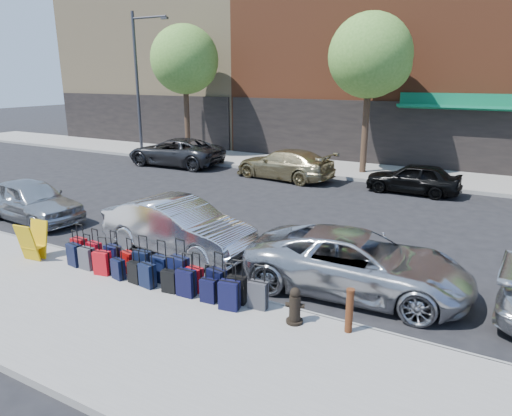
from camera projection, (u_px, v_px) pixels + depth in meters
The scene contains 39 objects.
ground at pixel (261, 228), 14.46m from camera, with size 120.00×120.00×0.00m, color black.
sidewalk_near at pixel (104, 317), 8.98m from camera, with size 60.00×4.00×0.15m, color gray.
sidewalk_far at pixel (355, 170), 22.85m from camera, with size 60.00×4.00×0.15m, color gray.
curb_near at pixel (170, 279), 10.68m from camera, with size 60.00×0.08×0.15m, color gray.
curb_far at pixel (342, 178), 21.15m from camera, with size 60.00×0.08×0.15m, color gray.
building_left at pixel (188, 30), 34.78m from camera, with size 15.00×12.12×16.00m.
tree_left at pixel (187, 61), 25.52m from camera, with size 3.80×3.80×7.27m.
tree_center at pixel (373, 58), 20.64m from camera, with size 3.80×3.80×7.27m.
streetlight at pixel (139, 75), 26.50m from camera, with size 2.59×0.18×8.00m.
suitcase_front_0 at pixel (80, 249), 11.46m from camera, with size 0.40×0.22×0.95m.
suitcase_front_1 at pixel (95, 253), 11.25m from camera, with size 0.39×0.24×0.90m.
suitcase_front_2 at pixel (113, 257), 10.95m from camera, with size 0.42×0.26×0.96m.
suitcase_front_3 at pixel (129, 262), 10.74m from camera, with size 0.38×0.26×0.85m.
suitcase_front_4 at pixel (143, 263), 10.57m from camera, with size 0.42×0.25×0.98m.
suitcase_front_5 at pixel (161, 269), 10.28m from camera, with size 0.41×0.23×0.98m.
suitcase_front_6 at pixel (179, 271), 10.08m from camera, with size 0.47×0.29×1.08m.
suitcase_front_7 at pixel (195, 279), 9.85m from camera, with size 0.38×0.24×0.86m.
suitcase_front_8 at pixel (217, 283), 9.58m from camera, with size 0.44×0.30×0.98m.
suitcase_front_9 at pixel (237, 290), 9.32m from camera, with size 0.41×0.27×0.92m.
suitcase_front_10 at pixel (258, 295), 9.10m from camera, with size 0.40×0.24×0.91m.
suitcase_back_0 at pixel (75, 255), 11.17m from camera, with size 0.40×0.27×0.89m.
suitcase_back_1 at pixel (87, 258), 10.97m from camera, with size 0.37×0.21×0.87m.
suitcase_back_2 at pixel (102, 263), 10.67m from camera, with size 0.42×0.29×0.91m.
suitcase_back_3 at pixel (118, 269), 10.44m from camera, with size 0.35×0.25×0.77m.
suitcase_back_4 at pixel (135, 272), 10.23m from camera, with size 0.35×0.22×0.79m.
suitcase_back_5 at pixel (147, 275), 10.03m from camera, with size 0.39×0.26×0.87m.
suitcase_back_6 at pixel (170, 281), 9.79m from camera, with size 0.36×0.24×0.80m.
suitcase_back_7 at pixel (186, 283), 9.62m from camera, with size 0.41×0.25×0.94m.
suitcase_back_8 at pixel (209, 290), 9.37m from camera, with size 0.35×0.22×0.80m.
suitcase_back_9 at pixel (229, 295), 9.07m from camera, with size 0.43×0.30×0.95m.
fire_hydrant at pixel (295, 307), 8.55m from camera, with size 0.37×0.32×0.72m.
bollard at pixel (349, 310), 8.21m from camera, with size 0.16×0.16×0.85m.
display_rack at pixel (33, 241), 11.50m from camera, with size 0.60×0.65×0.97m.
car_near_0 at pixel (31, 200), 15.04m from camera, with size 1.64×4.07×1.39m, color #AEB1B5.
car_near_1 at pixel (178, 226), 12.32m from camera, with size 1.54×4.42×1.46m, color silver.
car_near_2 at pixel (357, 263), 10.05m from camera, with size 2.25×4.88×1.36m, color #B9BBC1.
car_far_0 at pixel (175, 152), 24.36m from camera, with size 2.43×5.27×1.47m, color #2E2E30.
car_far_1 at pixel (284, 164), 21.17m from camera, with size 1.95×4.79×1.39m, color #9A8B5E.
car_far_2 at pixel (413, 178), 18.56m from camera, with size 1.49×3.71×1.26m, color black.
Camera 1 is at (6.50, -12.07, 4.65)m, focal length 32.00 mm.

